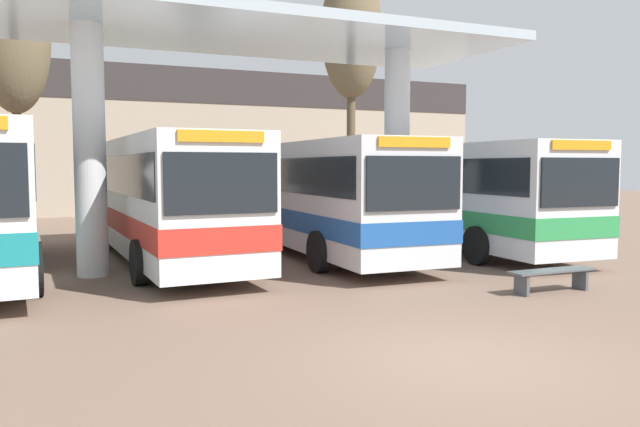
# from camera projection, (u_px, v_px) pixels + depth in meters

# --- Properties ---
(ground_plane) EXTENTS (100.00, 100.00, 0.00)m
(ground_plane) POSITION_uv_depth(u_px,v_px,m) (463.00, 359.00, 8.25)
(ground_plane) COLOR #755B4C
(townhouse_backdrop) EXTENTS (40.00, 0.58, 7.79)m
(townhouse_backdrop) POSITION_uv_depth(u_px,v_px,m) (148.00, 128.00, 32.61)
(townhouse_backdrop) COLOR tan
(townhouse_backdrop) RESTS_ON ground_plane
(station_canopy) EXTENTS (13.12, 5.29, 5.99)m
(station_canopy) POSITION_uv_depth(u_px,v_px,m) (258.00, 65.00, 15.71)
(station_canopy) COLOR silver
(station_canopy) RESTS_ON ground_plane
(transit_bus_center_bay) EXTENTS (2.95, 11.36, 3.24)m
(transit_bus_center_bay) POSITION_uv_depth(u_px,v_px,m) (161.00, 193.00, 16.83)
(transit_bus_center_bay) COLOR white
(transit_bus_center_bay) RESTS_ON ground_plane
(transit_bus_right_bay) EXTENTS (2.97, 12.27, 3.19)m
(transit_bus_right_bay) POSITION_uv_depth(u_px,v_px,m) (310.00, 192.00, 18.71)
(transit_bus_right_bay) COLOR silver
(transit_bus_right_bay) RESTS_ON ground_plane
(transit_bus_far_right_bay) EXTENTS (3.10, 11.63, 3.16)m
(transit_bus_far_right_bay) POSITION_uv_depth(u_px,v_px,m) (445.00, 191.00, 19.70)
(transit_bus_far_right_bay) COLOR silver
(transit_bus_far_right_bay) RESTS_ON ground_plane
(waiting_bench_near_pillar) EXTENTS (1.93, 0.44, 0.46)m
(waiting_bench_near_pillar) POSITION_uv_depth(u_px,v_px,m) (552.00, 275.00, 12.57)
(waiting_bench_near_pillar) COLOR #4C5156
(waiting_bench_near_pillar) RESTS_ON ground_plane
(poplar_tree_behind_left) EXTENTS (2.72, 2.72, 11.56)m
(poplar_tree_behind_left) POSITION_uv_depth(u_px,v_px,m) (351.00, 34.00, 27.90)
(poplar_tree_behind_left) COLOR brown
(poplar_tree_behind_left) RESTS_ON ground_plane
(poplar_tree_behind_right) EXTENTS (2.57, 2.57, 10.17)m
(poplar_tree_behind_right) POSITION_uv_depth(u_px,v_px,m) (14.00, 39.00, 23.28)
(poplar_tree_behind_right) COLOR brown
(poplar_tree_behind_right) RESTS_ON ground_plane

